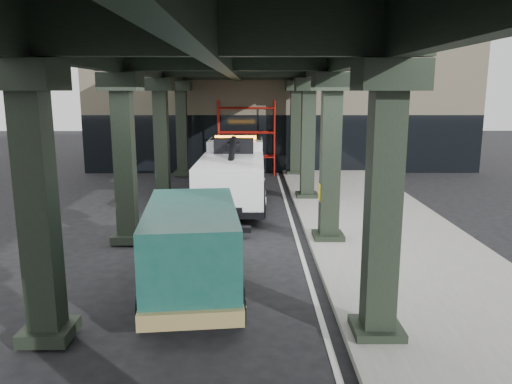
{
  "coord_description": "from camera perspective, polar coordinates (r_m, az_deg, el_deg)",
  "views": [
    {
      "loc": [
        0.33,
        -12.44,
        4.5
      ],
      "look_at": [
        0.42,
        1.32,
        1.7
      ],
      "focal_mm": 35.0,
      "sensor_mm": 36.0,
      "label": 1
    }
  ],
  "objects": [
    {
      "name": "ground",
      "position": [
        13.24,
        -1.82,
        -8.38
      ],
      "size": [
        90.0,
        90.0,
        0.0
      ],
      "primitive_type": "plane",
      "color": "black",
      "rests_on": "ground"
    },
    {
      "name": "sidewalk",
      "position": [
        15.67,
        15.12,
        -5.32
      ],
      "size": [
        5.0,
        40.0,
        0.15
      ],
      "primitive_type": "cube",
      "color": "gray",
      "rests_on": "ground"
    },
    {
      "name": "lane_stripe",
      "position": [
        15.19,
        4.82,
        -5.76
      ],
      "size": [
        0.12,
        38.0,
        0.01
      ],
      "primitive_type": "cube",
      "color": "silver",
      "rests_on": "ground"
    },
    {
      "name": "viaduct",
      "position": [
        14.49,
        -3.4,
        15.28
      ],
      "size": [
        7.4,
        32.0,
        6.4
      ],
      "color": "black",
      "rests_on": "ground"
    },
    {
      "name": "building",
      "position": [
        32.49,
        2.6,
        10.6
      ],
      "size": [
        22.0,
        10.0,
        8.0
      ],
      "primitive_type": "cube",
      "color": "#C6B793",
      "rests_on": "ground"
    },
    {
      "name": "scaffolding",
      "position": [
        27.2,
        -1.09,
        6.45
      ],
      "size": [
        3.08,
        0.88,
        4.0
      ],
      "color": "#A9140D",
      "rests_on": "ground"
    },
    {
      "name": "tow_truck",
      "position": [
        20.02,
        -2.58,
        2.39
      ],
      "size": [
        2.64,
        8.41,
        2.74
      ],
      "rotation": [
        0.0,
        0.0,
        -0.02
      ],
      "color": "black",
      "rests_on": "ground"
    },
    {
      "name": "towed_van",
      "position": [
        11.21,
        -7.32,
        -6.15
      ],
      "size": [
        2.5,
        5.31,
        2.08
      ],
      "rotation": [
        0.0,
        0.0,
        0.1
      ],
      "color": "#13443C",
      "rests_on": "ground"
    }
  ]
}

